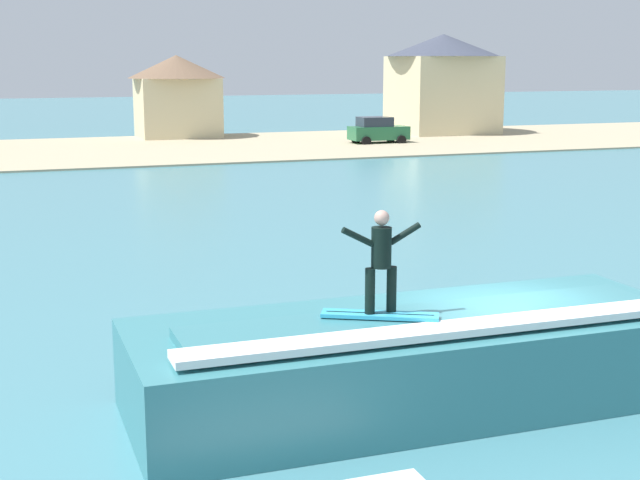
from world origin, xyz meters
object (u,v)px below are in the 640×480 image
Objects in this scene: house_gabled_white at (442,80)px; surfer at (381,256)px; wave_crest at (416,359)px; house_small_cottage at (177,92)px; car_far_shore at (378,130)px; surfboard at (380,315)px.

surfer is at bearing -118.18° from house_gabled_white.
wave_crest is at bearing -117.62° from house_gabled_white.
wave_crest is at bearing -96.79° from house_small_cottage.
surfer is 0.19× the size of house_gabled_white.
car_far_shore is at bearing 67.50° from wave_crest.
car_far_shore is 0.46× the size of house_gabled_white.
house_small_cottage is (7.12, 53.54, 1.68)m from surfboard.
house_gabled_white reaches higher than car_far_shore.
car_far_shore is 10.88m from house_gabled_white.
house_small_cottage is (-11.80, 9.50, 2.41)m from car_far_shore.
surfboard is 0.21× the size of house_gabled_white.
surfer reaches higher than wave_crest.
surfer is 0.42× the size of car_far_shore.
car_far_shore is at bearing -38.85° from house_small_cottage.
house_gabled_white reaches higher than surfboard.
car_far_shore is at bearing 66.76° from surfer.
wave_crest is at bearing 18.32° from surfboard.
house_small_cottage is at bearing 82.42° from surfboard.
surfboard is at bearing -118.19° from house_gabled_white.
wave_crest is 56.80m from house_gabled_white.
house_gabled_white reaches higher than surfer.
surfer is 0.23× the size of house_small_cottage.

